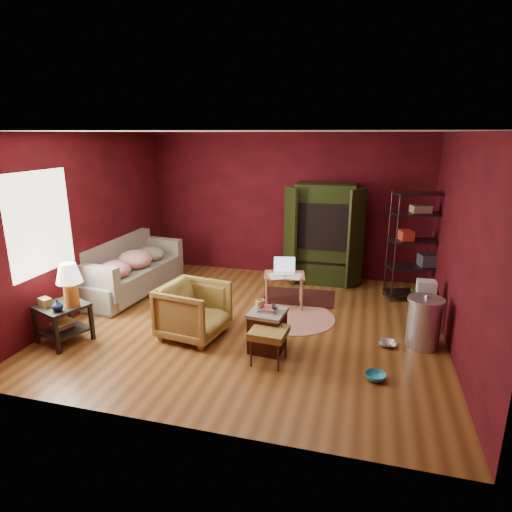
{
  "coord_description": "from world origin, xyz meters",
  "views": [
    {
      "loc": [
        1.59,
        -5.76,
        2.78
      ],
      "look_at": [
        0.0,
        0.2,
        1.0
      ],
      "focal_mm": 30.0,
      "sensor_mm": 36.0,
      "label": 1
    }
  ],
  "objects_px": {
    "sofa": "(130,269)",
    "wire_shelving": "(418,242)",
    "laptop_desk": "(284,278)",
    "hamper": "(267,330)",
    "side_table": "(66,295)",
    "armchair": "(194,308)",
    "tv_armoire": "(324,232)"
  },
  "relations": [
    {
      "from": "wire_shelving",
      "to": "laptop_desk",
      "type": "bearing_deg",
      "value": -173.28
    },
    {
      "from": "side_table",
      "to": "hamper",
      "type": "bearing_deg",
      "value": 9.78
    },
    {
      "from": "sofa",
      "to": "wire_shelving",
      "type": "height_order",
      "value": "wire_shelving"
    },
    {
      "from": "wire_shelving",
      "to": "tv_armoire",
      "type": "bearing_deg",
      "value": 147.49
    },
    {
      "from": "wire_shelving",
      "to": "hamper",
      "type": "bearing_deg",
      "value": -146.68
    },
    {
      "from": "sofa",
      "to": "wire_shelving",
      "type": "relative_size",
      "value": 1.22
    },
    {
      "from": "wire_shelving",
      "to": "side_table",
      "type": "bearing_deg",
      "value": -165.43
    },
    {
      "from": "side_table",
      "to": "laptop_desk",
      "type": "bearing_deg",
      "value": 37.37
    },
    {
      "from": "tv_armoire",
      "to": "hamper",
      "type": "bearing_deg",
      "value": -99.16
    },
    {
      "from": "laptop_desk",
      "to": "wire_shelving",
      "type": "distance_m",
      "value": 2.36
    },
    {
      "from": "hamper",
      "to": "laptop_desk",
      "type": "height_order",
      "value": "laptop_desk"
    },
    {
      "from": "armchair",
      "to": "wire_shelving",
      "type": "height_order",
      "value": "wire_shelving"
    },
    {
      "from": "sofa",
      "to": "laptop_desk",
      "type": "xyz_separation_m",
      "value": [
        2.81,
        0.06,
        0.06
      ]
    },
    {
      "from": "side_table",
      "to": "tv_armoire",
      "type": "distance_m",
      "value": 4.57
    },
    {
      "from": "sofa",
      "to": "hamper",
      "type": "height_order",
      "value": "sofa"
    },
    {
      "from": "tv_armoire",
      "to": "wire_shelving",
      "type": "relative_size",
      "value": 1.02
    },
    {
      "from": "hamper",
      "to": "tv_armoire",
      "type": "relative_size",
      "value": 0.33
    },
    {
      "from": "hamper",
      "to": "side_table",
      "type": "bearing_deg",
      "value": -170.22
    },
    {
      "from": "armchair",
      "to": "laptop_desk",
      "type": "relative_size",
      "value": 1.05
    },
    {
      "from": "armchair",
      "to": "hamper",
      "type": "bearing_deg",
      "value": -87.7
    },
    {
      "from": "side_table",
      "to": "armchair",
      "type": "bearing_deg",
      "value": 20.27
    },
    {
      "from": "tv_armoire",
      "to": "armchair",
      "type": "bearing_deg",
      "value": -119.59
    },
    {
      "from": "laptop_desk",
      "to": "wire_shelving",
      "type": "xyz_separation_m",
      "value": [
        2.1,
        0.94,
        0.52
      ]
    },
    {
      "from": "armchair",
      "to": "tv_armoire",
      "type": "height_order",
      "value": "tv_armoire"
    },
    {
      "from": "hamper",
      "to": "laptop_desk",
      "type": "relative_size",
      "value": 0.78
    },
    {
      "from": "hamper",
      "to": "tv_armoire",
      "type": "bearing_deg",
      "value": 82.36
    },
    {
      "from": "sofa",
      "to": "armchair",
      "type": "bearing_deg",
      "value": -121.61
    },
    {
      "from": "sofa",
      "to": "wire_shelving",
      "type": "distance_m",
      "value": 5.04
    },
    {
      "from": "armchair",
      "to": "hamper",
      "type": "distance_m",
      "value": 1.11
    },
    {
      "from": "tv_armoire",
      "to": "wire_shelving",
      "type": "xyz_separation_m",
      "value": [
        1.63,
        -0.44,
        0.03
      ]
    },
    {
      "from": "armchair",
      "to": "tv_armoire",
      "type": "relative_size",
      "value": 0.45
    },
    {
      "from": "hamper",
      "to": "wire_shelving",
      "type": "relative_size",
      "value": 0.34
    }
  ]
}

